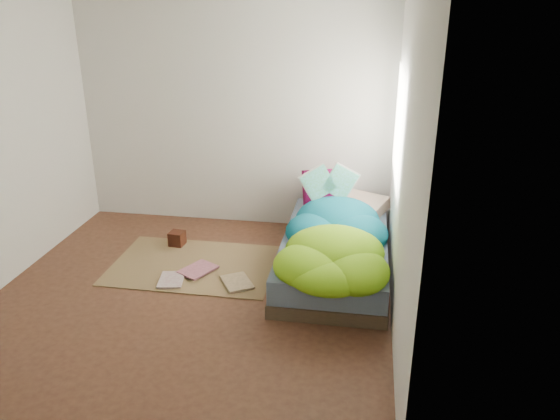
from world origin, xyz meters
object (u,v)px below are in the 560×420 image
object	(u,v)px
wooden_box	(177,238)
floor_book_a	(159,280)
bed	(335,253)
pillow_magenta	(323,189)
open_book	(330,173)
floor_book_b	(189,266)

from	to	relation	value
wooden_box	floor_book_a	bearing A→B (deg)	-82.90
bed	pillow_magenta	distance (m)	0.87
bed	floor_book_a	bearing A→B (deg)	-161.02
wooden_box	floor_book_a	xyz separation A→B (m)	(0.10, -0.79, -0.06)
bed	wooden_box	size ratio (longest dim) A/B	13.50
bed	wooden_box	world-z (taller)	bed
open_book	pillow_magenta	bearing A→B (deg)	89.49
bed	floor_book_b	size ratio (longest dim) A/B	5.87
pillow_magenta	wooden_box	world-z (taller)	pillow_magenta
wooden_box	floor_book_b	distance (m)	0.57
pillow_magenta	floor_book_b	xyz separation A→B (m)	(-1.21, -1.00, -0.52)
pillow_magenta	floor_book_b	world-z (taller)	pillow_magenta
pillow_magenta	floor_book_a	bearing A→B (deg)	-156.38
pillow_magenta	open_book	distance (m)	0.43
bed	pillow_magenta	size ratio (longest dim) A/B	4.75
bed	floor_book_b	world-z (taller)	bed
pillow_magenta	floor_book_a	distance (m)	1.98
pillow_magenta	open_book	world-z (taller)	open_book
floor_book_a	pillow_magenta	bearing A→B (deg)	33.31
bed	wooden_box	bearing A→B (deg)	171.85
bed	open_book	distance (m)	0.80
bed	floor_book_a	world-z (taller)	bed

